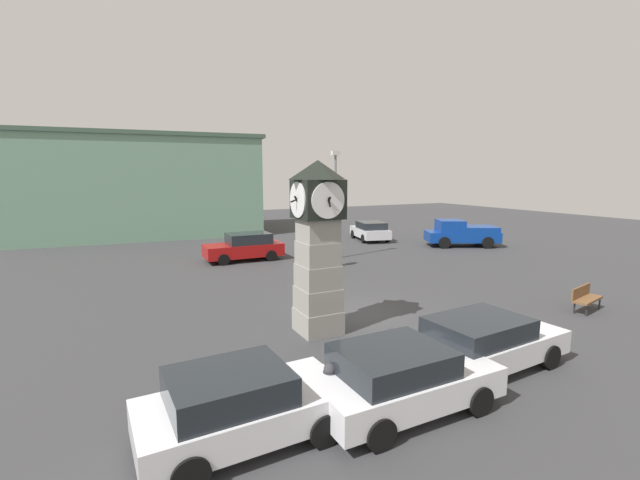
{
  "coord_description": "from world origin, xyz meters",
  "views": [
    {
      "loc": [
        -8.12,
        -12.57,
        5.03
      ],
      "look_at": [
        -0.89,
        1.67,
        2.55
      ],
      "focal_mm": 24.0,
      "sensor_mm": 36.0,
      "label": 1
    }
  ],
  "objects_px": {
    "car_navy_sedan": "(240,405)",
    "car_by_building": "(484,341)",
    "bollard_near_tower": "(330,387)",
    "car_near_tower": "(400,377)",
    "clock_tower": "(318,244)",
    "bollard_far_row": "(390,346)",
    "bench": "(585,297)",
    "street_lamp_near_road": "(335,197)",
    "pedestrian_near_bench": "(338,248)",
    "bollard_mid_row": "(359,362)",
    "car_far_lot": "(245,247)",
    "pickup_truck": "(462,233)",
    "car_silver_hatch": "(370,231)"
  },
  "relations": [
    {
      "from": "bollard_far_row",
      "to": "car_near_tower",
      "type": "xyz_separation_m",
      "value": [
        -1.15,
        -1.9,
        0.23
      ]
    },
    {
      "from": "bollard_far_row",
      "to": "car_by_building",
      "type": "distance_m",
      "value": 2.41
    },
    {
      "from": "clock_tower",
      "to": "bollard_near_tower",
      "type": "bearing_deg",
      "value": -113.5
    },
    {
      "from": "pedestrian_near_bench",
      "to": "car_navy_sedan",
      "type": "bearing_deg",
      "value": -125.94
    },
    {
      "from": "car_by_building",
      "to": "car_silver_hatch",
      "type": "distance_m",
      "value": 21.71
    },
    {
      "from": "bollard_near_tower",
      "to": "bench",
      "type": "height_order",
      "value": "bollard_near_tower"
    },
    {
      "from": "bollard_far_row",
      "to": "car_silver_hatch",
      "type": "height_order",
      "value": "car_silver_hatch"
    },
    {
      "from": "car_by_building",
      "to": "street_lamp_near_road",
      "type": "distance_m",
      "value": 15.23
    },
    {
      "from": "car_by_building",
      "to": "pickup_truck",
      "type": "distance_m",
      "value": 19.8
    },
    {
      "from": "clock_tower",
      "to": "pickup_truck",
      "type": "xyz_separation_m",
      "value": [
        16.3,
        10.11,
        -1.92
      ]
    },
    {
      "from": "bollard_mid_row",
      "to": "car_near_tower",
      "type": "xyz_separation_m",
      "value": [
        0.19,
        -1.34,
        0.18
      ]
    },
    {
      "from": "bollard_far_row",
      "to": "pedestrian_near_bench",
      "type": "xyz_separation_m",
      "value": [
        4.74,
        11.31,
        0.51
      ]
    },
    {
      "from": "bollard_far_row",
      "to": "street_lamp_near_road",
      "type": "distance_m",
      "value": 14.71
    },
    {
      "from": "bollard_mid_row",
      "to": "car_silver_hatch",
      "type": "height_order",
      "value": "car_silver_hatch"
    },
    {
      "from": "car_near_tower",
      "to": "car_silver_hatch",
      "type": "distance_m",
      "value": 23.79
    },
    {
      "from": "car_by_building",
      "to": "car_near_tower",
      "type": "bearing_deg",
      "value": -168.93
    },
    {
      "from": "car_navy_sedan",
      "to": "car_near_tower",
      "type": "height_order",
      "value": "car_navy_sedan"
    },
    {
      "from": "car_navy_sedan",
      "to": "pedestrian_near_bench",
      "type": "height_order",
      "value": "pedestrian_near_bench"
    },
    {
      "from": "car_near_tower",
      "to": "bench",
      "type": "bearing_deg",
      "value": 12.71
    },
    {
      "from": "bollard_mid_row",
      "to": "car_far_lot",
      "type": "height_order",
      "value": "car_far_lot"
    },
    {
      "from": "car_navy_sedan",
      "to": "pedestrian_near_bench",
      "type": "distance_m",
      "value": 15.76
    },
    {
      "from": "bollard_far_row",
      "to": "bench",
      "type": "height_order",
      "value": "bollard_far_row"
    },
    {
      "from": "car_navy_sedan",
      "to": "bench",
      "type": "distance_m",
      "value": 13.77
    },
    {
      "from": "clock_tower",
      "to": "car_by_building",
      "type": "height_order",
      "value": "clock_tower"
    },
    {
      "from": "bollard_mid_row",
      "to": "car_navy_sedan",
      "type": "distance_m",
      "value": 3.31
    },
    {
      "from": "bollard_mid_row",
      "to": "car_far_lot",
      "type": "relative_size",
      "value": 0.25
    },
    {
      "from": "bench",
      "to": "pedestrian_near_bench",
      "type": "distance_m",
      "value": 11.75
    },
    {
      "from": "bollard_near_tower",
      "to": "car_navy_sedan",
      "type": "xyz_separation_m",
      "value": [
        -1.98,
        -0.12,
        0.18
      ]
    },
    {
      "from": "bollard_far_row",
      "to": "car_near_tower",
      "type": "bearing_deg",
      "value": -121.1
    },
    {
      "from": "car_navy_sedan",
      "to": "car_by_building",
      "type": "height_order",
      "value": "car_navy_sedan"
    },
    {
      "from": "pedestrian_near_bench",
      "to": "street_lamp_near_road",
      "type": "xyz_separation_m",
      "value": [
        0.88,
        1.92,
        2.64
      ]
    },
    {
      "from": "car_navy_sedan",
      "to": "pickup_truck",
      "type": "bearing_deg",
      "value": 35.81
    },
    {
      "from": "car_silver_hatch",
      "to": "pedestrian_near_bench",
      "type": "bearing_deg",
      "value": -134.06
    },
    {
      "from": "pedestrian_near_bench",
      "to": "car_near_tower",
      "type": "bearing_deg",
      "value": -114.0
    },
    {
      "from": "bollard_near_tower",
      "to": "bench",
      "type": "distance_m",
      "value": 11.78
    },
    {
      "from": "bollard_near_tower",
      "to": "car_near_tower",
      "type": "distance_m",
      "value": 1.51
    },
    {
      "from": "car_silver_hatch",
      "to": "pickup_truck",
      "type": "relative_size",
      "value": 0.83
    },
    {
      "from": "bollard_near_tower",
      "to": "car_near_tower",
      "type": "bearing_deg",
      "value": -22.57
    },
    {
      "from": "bollard_mid_row",
      "to": "street_lamp_near_road",
      "type": "height_order",
      "value": "street_lamp_near_road"
    },
    {
      "from": "pickup_truck",
      "to": "pedestrian_near_bench",
      "type": "bearing_deg",
      "value": -170.69
    },
    {
      "from": "car_navy_sedan",
      "to": "pedestrian_near_bench",
      "type": "xyz_separation_m",
      "value": [
        9.25,
        12.75,
        0.28
      ]
    },
    {
      "from": "clock_tower",
      "to": "car_navy_sedan",
      "type": "height_order",
      "value": "clock_tower"
    },
    {
      "from": "car_by_building",
      "to": "bench",
      "type": "xyz_separation_m",
      "value": [
        7.1,
        1.69,
        -0.2
      ]
    },
    {
      "from": "car_navy_sedan",
      "to": "car_by_building",
      "type": "xyz_separation_m",
      "value": [
        6.54,
        0.17,
        -0.02
      ]
    },
    {
      "from": "bollard_mid_row",
      "to": "pedestrian_near_bench",
      "type": "distance_m",
      "value": 13.34
    },
    {
      "from": "pickup_truck",
      "to": "car_navy_sedan",
      "type": "bearing_deg",
      "value": -144.19
    },
    {
      "from": "bollard_near_tower",
      "to": "clock_tower",
      "type": "bearing_deg",
      "value": 66.5
    },
    {
      "from": "bollard_near_tower",
      "to": "pickup_truck",
      "type": "bearing_deg",
      "value": 38.43
    },
    {
      "from": "bollard_near_tower",
      "to": "bollard_far_row",
      "type": "distance_m",
      "value": 2.85
    },
    {
      "from": "car_near_tower",
      "to": "car_far_lot",
      "type": "distance_m",
      "value": 17.2
    }
  ]
}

